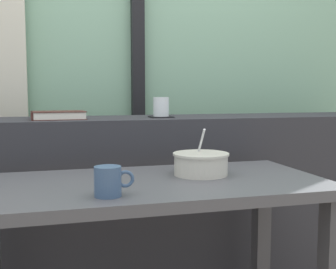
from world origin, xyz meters
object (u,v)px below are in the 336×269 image
at_px(juice_glass, 161,107).
at_px(ceramic_mug, 109,181).
at_px(breakfast_table, 151,217).
at_px(closed_book, 58,115).
at_px(coaster_square, 161,117).
at_px(soup_bowl, 201,164).

height_order(juice_glass, ceramic_mug, juice_glass).
xyz_separation_m(breakfast_table, closed_book, (-0.28, 0.53, 0.31)).
height_order(breakfast_table, ceramic_mug, ceramic_mug).
height_order(breakfast_table, closed_book, closed_book).
relative_size(coaster_square, soup_bowl, 0.51).
height_order(coaster_square, juice_glass, juice_glass).
distance_m(closed_book, ceramic_mug, 0.72).
bearing_deg(breakfast_table, closed_book, 117.97).
bearing_deg(breakfast_table, ceramic_mug, -133.19).
height_order(coaster_square, ceramic_mug, coaster_square).
height_order(coaster_square, closed_book, closed_book).
bearing_deg(coaster_square, soup_bowl, -87.65).
distance_m(juice_glass, closed_book, 0.45).
xyz_separation_m(coaster_square, closed_book, (-0.45, -0.00, 0.01)).
distance_m(soup_bowl, ceramic_mug, 0.42).
height_order(breakfast_table, soup_bowl, soup_bowl).
bearing_deg(ceramic_mug, coaster_square, 64.56).
relative_size(closed_book, soup_bowl, 1.17).
xyz_separation_m(juice_glass, soup_bowl, (0.02, -0.48, -0.18)).
relative_size(juice_glass, closed_book, 0.38).
bearing_deg(coaster_square, ceramic_mug, -115.44).
bearing_deg(soup_bowl, closed_book, 134.86).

